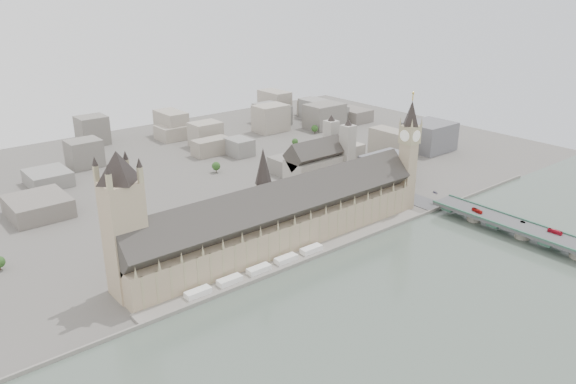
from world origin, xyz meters
TOP-DOWN VIEW (x-y plane):
  - ground at (0.00, 0.00)m, footprint 900.00×900.00m
  - river_thames at (0.00, -165.00)m, footprint 600.00×600.00m
  - embankment_wall at (0.00, -15.00)m, footprint 600.00×1.50m
  - river_terrace at (0.00, -7.50)m, footprint 270.00×15.00m
  - terrace_tents at (-40.00, -7.00)m, footprint 118.00×7.00m
  - palace_of_westminster at (0.00, 19.70)m, footprint 265.00×40.73m
  - elizabeth_tower at (138.00, 8.00)m, footprint 17.00×17.00m
  - victoria_tower at (-122.00, 26.00)m, footprint 30.00×30.00m
  - central_tower at (-10.00, 26.00)m, footprint 13.00×13.00m
  - westminster_bridge at (162.00, -87.50)m, footprint 25.00×325.00m
  - bridge_parapets at (162.00, -132.00)m, footprint 25.00×235.00m
  - westminster_abbey at (110.92, 95.00)m, footprint 68.00×36.00m
  - city_skyline_inland at (0.00, 245.00)m, footprint 720.00×360.00m
  - park_trees at (-10.00, 60.00)m, footprint 110.00×30.00m
  - red_bus_north at (158.82, -53.65)m, footprint 4.82×10.83m
  - red_bus_south at (168.61, -117.10)m, footprint 2.99×11.30m
  - car_silver at (168.90, -90.16)m, footprint 1.95×4.05m
  - car_approach at (168.45, -2.97)m, footprint 3.54×5.87m

SIDE VIEW (x-z plane):
  - ground at x=0.00m, z-range 0.00..0.00m
  - river_thames at x=0.00m, z-range 0.00..0.00m
  - river_terrace at x=0.00m, z-range 0.00..2.00m
  - embankment_wall at x=0.00m, z-range 0.00..3.00m
  - terrace_tents at x=-40.00m, z-range 2.00..6.00m
  - westminster_bridge at x=162.00m, z-range 0.00..10.25m
  - park_trees at x=-10.00m, z-range 0.00..15.00m
  - bridge_parapets at x=162.00m, z-range 10.25..11.40m
  - car_silver at x=168.90m, z-range 10.25..11.53m
  - car_approach at x=168.45m, z-range 10.25..11.84m
  - red_bus_north at x=158.82m, z-range 10.25..13.19m
  - red_bus_south at x=168.61m, z-range 10.25..13.38m
  - city_skyline_inland at x=0.00m, z-range 0.00..38.00m
  - palace_of_westminster at x=0.00m, z-range -5.02..50.43m
  - westminster_abbey at x=110.92m, z-range -6.92..57.08m
  - victoria_tower at x=-122.00m, z-range 5.20..105.20m
  - central_tower at x=-10.00m, z-range 33.92..81.92m
  - elizabeth_tower at x=138.00m, z-range 4.34..111.84m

